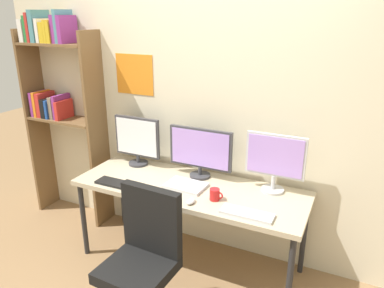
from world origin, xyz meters
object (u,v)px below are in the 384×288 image
Objects in this scene: desk at (189,192)px; office_chair at (143,273)px; laptop_closed at (186,185)px; coffee_mug at (215,195)px; computer_mouse at (191,201)px; keyboard_right at (247,214)px; monitor_left at (137,140)px; monitor_right at (275,160)px; monitor_center at (200,151)px; keyboard_left at (116,183)px; bookshelf at (58,91)px.

desk is 0.77m from office_chair.
laptop_closed is 3.02× the size of coffee_mug.
computer_mouse is 0.30× the size of laptop_closed.
keyboard_right is 0.62m from laptop_closed.
monitor_left is 0.69m from laptop_closed.
office_chair is 9.34× the size of coffee_mug.
monitor_right is 0.52m from keyboard_right.
office_chair is 1.28m from monitor_right.
keyboard_right is at bearing -22.33° from desk.
office_chair reaches higher than coffee_mug.
desk is 17.97× the size of coffee_mug.
desk is 5.95× the size of laptop_closed.
monitor_center is at bearing 87.61° from laptop_closed.
computer_mouse is at bearing -137.14° from monitor_right.
computer_mouse is 0.19m from coffee_mug.
keyboard_left is (-0.56, 0.49, 0.35)m from office_chair.
desk is at bearing -18.56° from monitor_left.
office_chair is at bearing -85.65° from laptop_closed.
computer_mouse reaches higher than keyboard_right.
monitor_center is (0.00, 0.93, 0.57)m from office_chair.
desk is at bearing -90.00° from monitor_center.
monitor_right reaches higher than monitor_left.
monitor_right reaches higher than keyboard_right.
office_chair is at bearing -115.22° from coffee_mug.
computer_mouse is (0.77, -0.46, -0.23)m from monitor_left.
bookshelf is 1.67m from laptop_closed.
monitor_right is at bearing 18.56° from desk.
coffee_mug is at bearing -20.36° from monitor_left.
computer_mouse is (1.69, -0.48, -0.59)m from bookshelf.
keyboard_left is at bearing 138.90° from office_chair.
monitor_right is 0.74m from laptop_closed.
desk is 0.74m from monitor_right.
bookshelf is 1.86m from computer_mouse.
laptop_closed is at bearing -95.26° from monitor_center.
monitor_center is 0.53m from computer_mouse.
keyboard_right is at bearing -99.27° from monitor_right.
bookshelf is 5.62× the size of keyboard_right.
bookshelf is 1.00m from monitor_left.
keyboard_right is 0.31m from coffee_mug.
keyboard_right is at bearing -12.25° from bookshelf.
keyboard_left is (0.07, -0.44, -0.23)m from monitor_left.
monitor_center is 0.75m from keyboard_left.
bookshelf is at bearing 167.75° from keyboard_right.
desk is 3.39× the size of monitor_center.
monitor_right is 1.30m from keyboard_left.
monitor_left is at bearing 99.26° from keyboard_left.
coffee_mug is at bearing 7.22° from keyboard_left.
monitor_left is (-0.63, 0.93, 0.58)m from office_chair.
coffee_mug is (0.30, -0.10, 0.03)m from laptop_closed.
computer_mouse reaches higher than laptop_closed.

